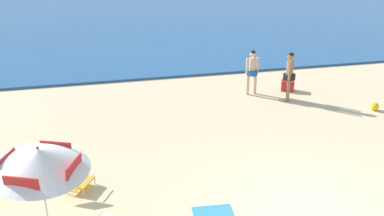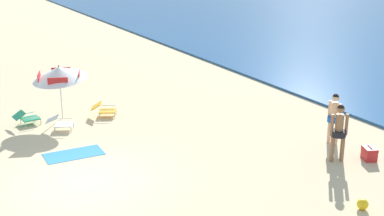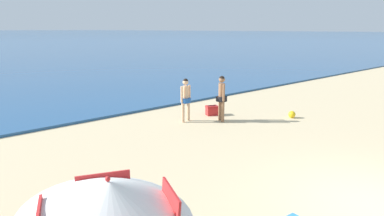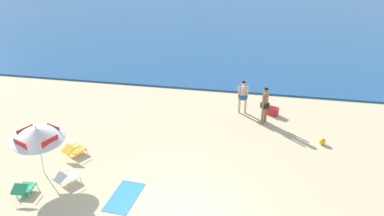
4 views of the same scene
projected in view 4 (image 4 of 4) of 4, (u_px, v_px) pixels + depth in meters
ground_plane at (179, 211)px, 13.07m from camera, size 800.00×800.00×0.00m
beach_umbrella_striped_main at (37, 133)px, 14.35m from camera, size 2.64×2.66×2.07m
lounge_chair_under_umbrella at (66, 178)px, 14.34m from camera, size 0.88×1.02×0.51m
lounge_chair_beside_umbrella at (74, 150)px, 16.11m from camera, size 0.89×1.03×0.52m
lounge_chair_facing_sea at (24, 188)px, 13.78m from camera, size 0.62×0.92×0.52m
person_standing_near_shore at (243, 95)px, 19.47m from camera, size 0.51×0.42×1.71m
person_standing_beside at (265, 103)px, 18.47m from camera, size 0.44×0.49×1.80m
cooler_box at (273, 111)px, 19.59m from camera, size 0.59×0.52×0.43m
beach_ball at (322, 141)px, 16.99m from camera, size 0.29×0.29×0.29m
beach_towel at (124, 197)px, 13.76m from camera, size 1.03×1.86×0.01m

